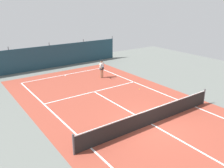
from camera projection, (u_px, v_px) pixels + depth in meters
ground_plane at (151, 124)px, 13.87m from camera, size 36.00×36.00×0.00m
court_surface at (151, 124)px, 13.87m from camera, size 11.02×26.60×0.01m
tennis_net at (152, 116)px, 13.70m from camera, size 10.12×0.10×1.10m
back_fence at (49, 61)px, 25.70m from camera, size 16.30×0.98×2.70m
tennis_player at (102, 68)px, 21.91m from camera, size 0.67×0.78×1.64m
tennis_ball_near_player at (139, 89)px, 19.26m from camera, size 0.07×0.07×0.07m
parked_car at (60, 53)px, 28.52m from camera, size 2.40×4.39×1.68m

